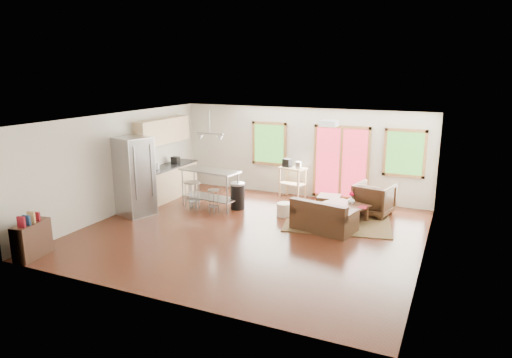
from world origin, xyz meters
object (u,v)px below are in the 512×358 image
at_px(kitchen_cart, 292,172).
at_px(coffee_table, 347,206).
at_px(ottoman, 329,203).
at_px(refrigerator, 134,176).
at_px(rug, 338,222).
at_px(loveseat, 323,219).
at_px(armchair, 374,198).
at_px(island, 210,182).

bearing_deg(kitchen_cart, coffee_table, -34.92).
xyz_separation_m(ottoman, refrigerator, (-4.46, -2.43, 0.81)).
bearing_deg(refrigerator, ottoman, 44.75).
relative_size(rug, loveseat, 1.64).
height_order(coffee_table, armchair, armchair).
bearing_deg(loveseat, rug, 89.26).
relative_size(rug, coffee_table, 2.09).
xyz_separation_m(rug, kitchen_cart, (-1.81, 1.65, 0.76)).
distance_m(coffee_table, ottoman, 0.91).
xyz_separation_m(island, kitchen_cart, (1.68, 1.83, 0.06)).
xyz_separation_m(coffee_table, ottoman, (-0.62, 0.64, -0.17)).
height_order(rug, coffee_table, coffee_table).
height_order(armchair, refrigerator, refrigerator).
height_order(rug, armchair, armchair).
height_order(rug, island, island).
bearing_deg(loveseat, coffee_table, 85.21).
height_order(island, kitchen_cart, kitchen_cart).
height_order(coffee_table, island, island).
distance_m(loveseat, kitchen_cart, 2.93).
height_order(ottoman, island, island).
xyz_separation_m(ottoman, island, (-3.01, -1.11, 0.52)).
xyz_separation_m(refrigerator, kitchen_cart, (3.13, 3.15, -0.23)).
bearing_deg(refrigerator, island, 58.52).
relative_size(coffee_table, refrigerator, 0.60).
bearing_deg(coffee_table, refrigerator, -160.57).
height_order(rug, ottoman, ottoman).
distance_m(rug, kitchen_cart, 2.56).
distance_m(island, kitchen_cart, 2.49).
bearing_deg(island, armchair, 15.65).
distance_m(ottoman, kitchen_cart, 1.62).
distance_m(rug, coffee_table, 0.47).
bearing_deg(refrigerator, coffee_table, 35.60).
bearing_deg(rug, armchair, 55.31).
distance_m(loveseat, coffee_table, 1.07).
bearing_deg(rug, coffee_table, 63.99).
bearing_deg(armchair, ottoman, 14.88).
relative_size(loveseat, kitchen_cart, 1.35).
bearing_deg(island, refrigerator, -137.66).
relative_size(coffee_table, kitchen_cart, 1.06).
height_order(refrigerator, island, refrigerator).
height_order(rug, loveseat, loveseat).
xyz_separation_m(ottoman, kitchen_cart, (-1.32, 0.72, 0.58)).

